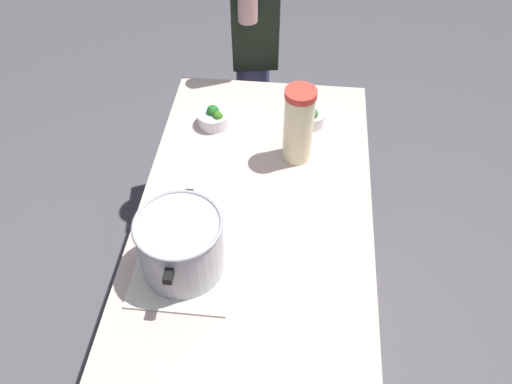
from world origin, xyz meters
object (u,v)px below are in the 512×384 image
at_px(broccoli_bowl_front, 214,117).
at_px(cooking_pot, 181,244).
at_px(lemonade_pitcher, 298,125).
at_px(person_cook, 254,46).
at_px(broccoli_bowl_center, 312,117).

bearing_deg(broccoli_bowl_front, cooking_pot, -178.74).
bearing_deg(lemonade_pitcher, person_cook, 18.21).
distance_m(cooking_pot, person_cook, 1.25).
height_order(cooking_pot, broccoli_bowl_front, cooking_pot).
xyz_separation_m(cooking_pot, broccoli_bowl_center, (0.72, -0.37, -0.08)).
bearing_deg(lemonade_pitcher, broccoli_bowl_center, -14.71).
height_order(lemonade_pitcher, broccoli_bowl_front, lemonade_pitcher).
distance_m(broccoli_bowl_front, person_cook, 0.57).
bearing_deg(broccoli_bowl_front, broccoli_bowl_center, -83.69).
distance_m(broccoli_bowl_center, person_cook, 0.60).
height_order(cooking_pot, broccoli_bowl_center, cooking_pot).
bearing_deg(person_cook, cooking_pot, 176.22).
distance_m(lemonade_pitcher, broccoli_bowl_center, 0.23).
xyz_separation_m(lemonade_pitcher, person_cook, (0.71, 0.23, -0.15)).
xyz_separation_m(cooking_pot, broccoli_bowl_front, (0.67, 0.01, -0.08)).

